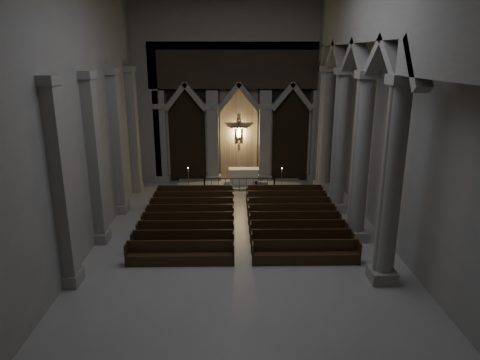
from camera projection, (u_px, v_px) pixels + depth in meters
The scene contains 11 objects.
room at pixel (243, 83), 17.25m from camera, with size 24.00×24.10×12.00m.
sanctuary_wall at pixel (239, 87), 28.60m from camera, with size 14.00×0.77×12.00m.
right_arcade at pixel (369, 75), 18.55m from camera, with size 1.00×24.00×12.00m.
left_pilasters at pixel (108, 153), 21.54m from camera, with size 0.60×13.00×8.03m.
sanctuary_step at pixel (239, 184), 29.54m from camera, with size 8.50×2.60×0.15m, color gray.
altar at pixel (244, 176), 29.38m from camera, with size 2.07×0.83×1.05m.
altar_rail at pixel (239, 182), 28.09m from camera, with size 4.70×0.09×0.92m.
candle_stand_left at pixel (189, 185), 28.22m from camera, with size 0.27×0.27×1.62m.
candle_stand_right at pixel (281, 185), 28.27m from camera, with size 0.26×0.26×1.57m.
pews at pixel (241, 222), 22.24m from camera, with size 10.04×8.54×1.04m.
worshipper at pixel (256, 190), 26.57m from camera, with size 0.43×0.28×1.19m, color black.
Camera 1 is at (-0.42, -17.66, 8.68)m, focal length 32.00 mm.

